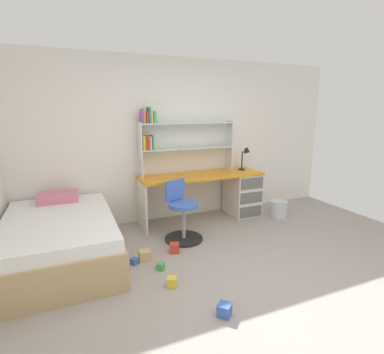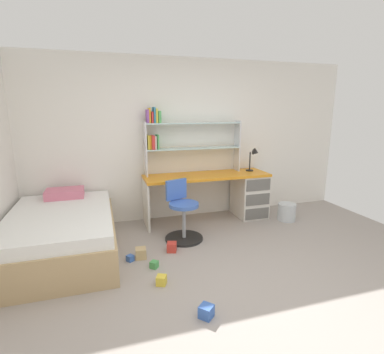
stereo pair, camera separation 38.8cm
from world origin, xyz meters
name	(u,v)px [view 1 (the left image)]	position (x,y,z in m)	size (l,w,h in m)	color
ground_plane	(255,290)	(0.00, 0.00, -0.01)	(5.81, 5.60, 0.02)	#9E938C
room_shell	(108,154)	(-1.20, 1.19, 1.27)	(5.81, 5.60, 2.53)	white
desk	(231,191)	(0.86, 1.98, 0.43)	(1.97, 0.59, 0.75)	orange
bookshelf_hutch	(174,136)	(-0.06, 2.16, 1.35)	(1.54, 0.22, 1.03)	silver
desk_lamp	(247,155)	(1.16, 2.01, 1.01)	(0.20, 0.17, 0.38)	black
swivel_chair	(182,217)	(-0.24, 1.39, 0.33)	(0.52, 0.52, 0.81)	black
bed_platform	(60,239)	(-1.77, 1.37, 0.27)	(1.24, 1.84, 0.67)	tan
waste_bin	(279,209)	(1.55, 1.59, 0.14)	(0.29, 0.29, 0.28)	silver
toy_block_blue_0	(134,261)	(-1.00, 0.97, 0.04)	(0.07, 0.07, 0.07)	#3860B7
toy_block_green_1	(161,266)	(-0.76, 0.73, 0.04)	(0.08, 0.08, 0.08)	#479E51
toy_block_yellow_2	(172,282)	(-0.74, 0.38, 0.05)	(0.10, 0.10, 0.10)	gold
toy_block_red_3	(174,248)	(-0.47, 1.06, 0.06)	(0.12, 0.12, 0.12)	red
toy_block_natural_4	(145,256)	(-0.87, 1.00, 0.06)	(0.13, 0.13, 0.13)	tan
toy_block_blue_5	(224,310)	(-0.47, -0.22, 0.06)	(0.11, 0.11, 0.11)	#3860B7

